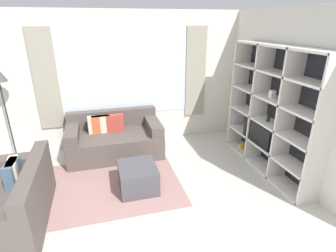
# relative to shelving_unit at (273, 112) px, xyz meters

# --- Properties ---
(ground_plane) EXTENTS (16.00, 16.00, 0.00)m
(ground_plane) POSITION_rel_shelving_unit_xyz_m (-2.26, -1.35, -1.06)
(ground_plane) COLOR beige
(wall_back) EXTENTS (6.02, 0.11, 2.70)m
(wall_back) POSITION_rel_shelving_unit_xyz_m (-2.26, 1.76, 0.30)
(wall_back) COLOR silver
(wall_back) RESTS_ON ground_plane
(wall_right) EXTENTS (0.07, 4.28, 2.70)m
(wall_right) POSITION_rel_shelving_unit_xyz_m (0.19, 0.19, 0.29)
(wall_right) COLOR silver
(wall_right) RESTS_ON ground_plane
(area_rug) EXTENTS (2.99, 1.71, 0.01)m
(area_rug) POSITION_rel_shelving_unit_xyz_m (-3.16, 0.14, -1.05)
(area_rug) COLOR gray
(area_rug) RESTS_ON ground_plane
(shelving_unit) EXTENTS (0.37, 2.20, 2.15)m
(shelving_unit) POSITION_rel_shelving_unit_xyz_m (0.00, 0.00, 0.00)
(shelving_unit) COLOR #232328
(shelving_unit) RESTS_ON ground_plane
(couch_main) EXTENTS (1.78, 0.98, 0.81)m
(couch_main) POSITION_rel_shelving_unit_xyz_m (-2.60, 1.23, -0.74)
(couch_main) COLOR #564C47
(couch_main) RESTS_ON ground_plane
(couch_side) EXTENTS (0.98, 1.56, 0.81)m
(couch_side) POSITION_rel_shelving_unit_xyz_m (-4.07, -0.41, -0.74)
(couch_side) COLOR #564C47
(couch_side) RESTS_ON ground_plane
(ottoman) EXTENTS (0.57, 0.64, 0.41)m
(ottoman) POSITION_rel_shelving_unit_xyz_m (-2.35, -0.07, -0.86)
(ottoman) COLOR #47474C
(ottoman) RESTS_ON ground_plane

